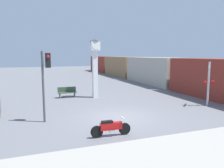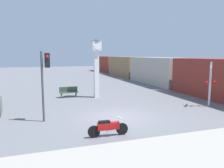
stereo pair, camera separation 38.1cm
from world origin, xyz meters
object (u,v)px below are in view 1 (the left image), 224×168
object	(u,v)px
clock_tower	(95,60)
traffic_light	(46,74)
railroad_crossing_signal	(209,82)
motorcycle	(111,128)
freight_train	(135,68)
bench	(67,92)

from	to	relation	value
clock_tower	traffic_light	distance (m)	7.43
railroad_crossing_signal	motorcycle	bearing A→B (deg)	-159.50
freight_train	traffic_light	size ratio (longest dim) A/B	11.00
motorcycle	traffic_light	size ratio (longest dim) A/B	0.49
freight_train	traffic_light	distance (m)	23.02
motorcycle	traffic_light	distance (m)	4.80
railroad_crossing_signal	bench	bearing A→B (deg)	143.66
motorcycle	railroad_crossing_signal	size ratio (longest dim) A/B	0.59
motorcycle	bench	xyz separation A→B (m)	(-0.50, 10.04, 0.09)
motorcycle	railroad_crossing_signal	distance (m)	9.41
freight_train	traffic_light	bearing A→B (deg)	-128.10
motorcycle	clock_tower	distance (m)	9.84
traffic_light	bench	size ratio (longest dim) A/B	2.46
freight_train	railroad_crossing_signal	distance (m)	18.36
freight_train	railroad_crossing_signal	bearing A→B (deg)	-98.99
clock_tower	bench	bearing A→B (deg)	160.87
traffic_light	freight_train	bearing A→B (deg)	51.90
bench	clock_tower	bearing A→B (deg)	-19.13
railroad_crossing_signal	freight_train	bearing A→B (deg)	81.01
motorcycle	railroad_crossing_signal	world-z (taller)	railroad_crossing_signal
clock_tower	railroad_crossing_signal	distance (m)	9.23
railroad_crossing_signal	traffic_light	bearing A→B (deg)	179.78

